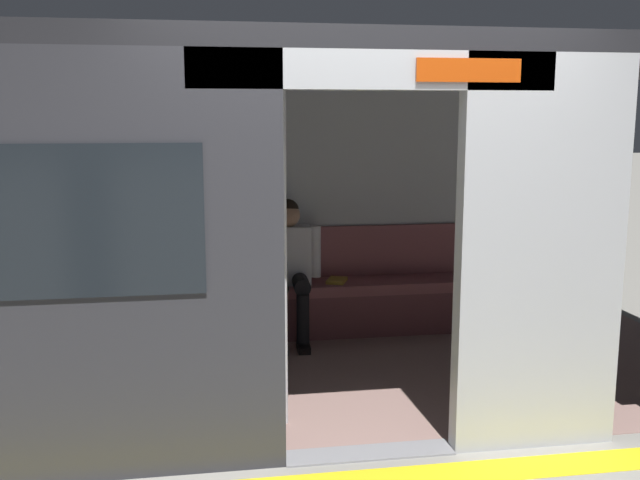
{
  "coord_description": "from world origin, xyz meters",
  "views": [
    {
      "loc": [
        0.89,
        3.73,
        1.89
      ],
      "look_at": [
        0.07,
        -1.27,
        1.01
      ],
      "focal_mm": 40.7,
      "sensor_mm": 36.0,
      "label": 1
    }
  ],
  "objects_px": {
    "train_car": "(323,166)",
    "bench_seat": "(310,296)",
    "handbag": "(248,275)",
    "person_seated": "(289,260)",
    "grab_pole_door": "(284,250)",
    "book": "(337,280)"
  },
  "relations": [
    {
      "from": "train_car",
      "to": "bench_seat",
      "type": "bearing_deg",
      "value": -93.43
    },
    {
      "from": "bench_seat",
      "to": "handbag",
      "type": "xyz_separation_m",
      "value": [
        0.52,
        -0.03,
        0.19
      ]
    },
    {
      "from": "person_seated",
      "to": "grab_pole_door",
      "type": "relative_size",
      "value": 0.54
    },
    {
      "from": "bench_seat",
      "to": "handbag",
      "type": "relative_size",
      "value": 11.19
    },
    {
      "from": "book",
      "to": "train_car",
      "type": "bearing_deg",
      "value": 96.45
    },
    {
      "from": "bench_seat",
      "to": "grab_pole_door",
      "type": "height_order",
      "value": "grab_pole_door"
    },
    {
      "from": "bench_seat",
      "to": "person_seated",
      "type": "bearing_deg",
      "value": 15.72
    },
    {
      "from": "train_car",
      "to": "handbag",
      "type": "distance_m",
      "value": 1.54
    },
    {
      "from": "train_car",
      "to": "handbag",
      "type": "height_order",
      "value": "train_car"
    },
    {
      "from": "person_seated",
      "to": "grab_pole_door",
      "type": "height_order",
      "value": "grab_pole_door"
    },
    {
      "from": "bench_seat",
      "to": "book",
      "type": "distance_m",
      "value": 0.27
    },
    {
      "from": "book",
      "to": "grab_pole_door",
      "type": "height_order",
      "value": "grab_pole_door"
    },
    {
      "from": "grab_pole_door",
      "to": "train_car",
      "type": "bearing_deg",
      "value": -116.09
    },
    {
      "from": "handbag",
      "to": "person_seated",
      "type": "bearing_deg",
      "value": 166.06
    },
    {
      "from": "handbag",
      "to": "book",
      "type": "distance_m",
      "value": 0.77
    },
    {
      "from": "book",
      "to": "bench_seat",
      "type": "bearing_deg",
      "value": 27.23
    },
    {
      "from": "person_seated",
      "to": "book",
      "type": "xyz_separation_m",
      "value": [
        -0.43,
        -0.07,
        -0.21
      ]
    },
    {
      "from": "person_seated",
      "to": "handbag",
      "type": "xyz_separation_m",
      "value": [
        0.34,
        -0.08,
        -0.13
      ]
    },
    {
      "from": "handbag",
      "to": "grab_pole_door",
      "type": "bearing_deg",
      "value": 93.26
    },
    {
      "from": "handbag",
      "to": "grab_pole_door",
      "type": "distance_m",
      "value": 1.89
    },
    {
      "from": "handbag",
      "to": "book",
      "type": "xyz_separation_m",
      "value": [
        -0.76,
        0.01,
        -0.07
      ]
    },
    {
      "from": "bench_seat",
      "to": "book",
      "type": "bearing_deg",
      "value": -175.08
    }
  ]
}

